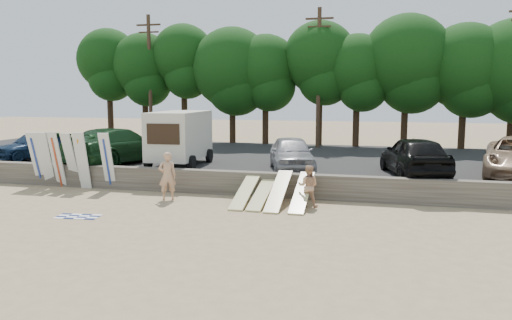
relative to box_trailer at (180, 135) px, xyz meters
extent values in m
plane|color=tan|center=(3.51, -5.99, -2.19)|extent=(120.00, 120.00, 0.00)
cube|color=#6B6356|center=(3.51, -2.99, -1.69)|extent=(44.00, 0.50, 1.00)
cube|color=#282828|center=(3.51, 4.51, -1.84)|extent=(44.00, 14.50, 0.70)
cylinder|color=#382616|center=(-10.68, 11.61, 0.57)|extent=(0.44, 0.44, 4.12)
sphere|color=#164A15|center=(-10.68, 11.61, 4.60)|extent=(4.64, 4.64, 4.64)
cylinder|color=#382616|center=(-7.72, 11.61, 0.42)|extent=(0.44, 0.44, 3.82)
sphere|color=#164A15|center=(-7.72, 11.61, 4.15)|extent=(4.73, 4.73, 4.73)
cylinder|color=#382616|center=(-4.56, 11.61, 0.64)|extent=(0.44, 0.44, 4.25)
sphere|color=#164A15|center=(-4.56, 11.61, 4.79)|extent=(4.54, 4.54, 4.54)
cylinder|color=#382616|center=(-0.86, 11.61, 0.31)|extent=(0.44, 0.44, 3.61)
sphere|color=#164A15|center=(-0.86, 11.61, 3.84)|extent=(5.76, 5.76, 5.76)
cylinder|color=#382616|center=(1.58, 11.61, 0.29)|extent=(0.44, 0.44, 3.57)
sphere|color=#164A15|center=(1.58, 11.61, 3.78)|extent=(4.74, 4.74, 4.74)
cylinder|color=#382616|center=(5.38, 11.61, 0.52)|extent=(0.44, 0.44, 4.02)
sphere|color=#164A15|center=(5.38, 11.61, 4.45)|extent=(4.99, 4.99, 4.99)
cylinder|color=#382616|center=(7.91, 11.35, 0.27)|extent=(0.44, 0.44, 3.53)
sphere|color=#164A15|center=(7.91, 11.35, 3.72)|extent=(4.51, 4.51, 4.51)
cylinder|color=#382616|center=(11.04, 11.61, 0.45)|extent=(0.44, 0.44, 3.88)
sphere|color=#164A15|center=(11.04, 11.61, 4.25)|extent=(5.88, 5.88, 5.88)
cylinder|color=#382616|center=(14.61, 11.61, 0.28)|extent=(0.44, 0.44, 3.55)
sphere|color=#164A15|center=(14.61, 11.61, 3.75)|extent=(5.47, 5.47, 5.47)
cylinder|color=#382616|center=(17.48, 11.61, 0.24)|extent=(0.44, 0.44, 3.45)
cylinder|color=#473321|center=(-6.49, 10.01, 3.01)|extent=(0.26, 0.26, 9.00)
cube|color=#473321|center=(-6.49, 10.01, 6.81)|extent=(1.80, 0.12, 0.12)
cube|color=#473321|center=(-6.49, 10.01, 6.31)|extent=(1.50, 0.10, 0.10)
cylinder|color=#473321|center=(5.51, 10.01, 3.01)|extent=(0.26, 0.26, 9.00)
cube|color=#473321|center=(5.51, 10.01, 6.81)|extent=(1.80, 0.12, 0.12)
cube|color=#473321|center=(5.51, 10.01, 6.31)|extent=(1.50, 0.10, 0.10)
cube|color=beige|center=(0.00, 0.01, 0.02)|extent=(2.27, 4.26, 2.29)
cube|color=black|center=(0.10, -2.10, 0.23)|extent=(1.56, 0.11, 0.94)
cylinder|color=black|center=(-1.03, -1.40, -1.15)|extent=(0.24, 0.70, 0.69)
cylinder|color=black|center=(1.15, -1.30, -1.15)|extent=(0.24, 0.70, 0.69)
cylinder|color=black|center=(-1.16, 1.31, -1.15)|extent=(0.24, 0.70, 0.69)
cylinder|color=black|center=(1.03, 1.41, -1.15)|extent=(0.24, 0.70, 0.69)
imported|color=#132743|center=(-8.65, 0.34, -0.74)|extent=(3.26, 4.71, 1.49)
imported|color=#133518|center=(-3.40, -0.14, -0.58)|extent=(3.57, 6.59, 1.81)
imported|color=#98989D|center=(5.65, -0.17, -0.70)|extent=(3.08, 4.95, 1.57)
imported|color=black|center=(11.07, -0.48, -0.62)|extent=(3.18, 5.46, 1.75)
cube|color=silver|center=(-5.60, -3.43, -0.93)|extent=(0.54, 0.79, 2.52)
cube|color=silver|center=(-5.09, -3.45, -0.93)|extent=(0.58, 0.78, 2.53)
cube|color=silver|center=(-4.51, -3.46, -0.91)|extent=(0.55, 0.66, 2.55)
cube|color=silver|center=(-3.85, -3.36, -0.93)|extent=(0.55, 0.81, 2.51)
cube|color=silver|center=(-3.25, -3.43, -0.93)|extent=(0.61, 0.82, 2.52)
cube|color=silver|center=(-3.15, -3.54, -0.91)|extent=(0.52, 0.57, 2.56)
cube|color=silver|center=(-1.98, -3.41, -0.91)|extent=(0.50, 0.63, 2.55)
cube|color=#D6CC87|center=(4.62, -4.45, -1.71)|extent=(0.56, 2.88, 0.97)
cube|color=#D6CC87|center=(5.28, -4.41, -1.77)|extent=(0.56, 2.92, 0.84)
cube|color=#D6CC87|center=(5.97, -4.56, -1.62)|extent=(0.56, 2.82, 1.15)
cube|color=#D6CC87|center=(6.86, -4.51, -1.63)|extent=(0.56, 2.84, 1.11)
imported|color=tan|center=(1.44, -4.66, -1.22)|extent=(0.84, 0.74, 1.94)
imported|color=tan|center=(7.08, -4.45, -1.40)|extent=(0.78, 0.61, 1.58)
cube|color=#227F49|center=(4.37, -4.07, -2.03)|extent=(0.46, 0.42, 0.32)
cube|color=orange|center=(5.57, -3.66, -2.08)|extent=(0.37, 0.34, 0.22)
plane|color=white|center=(-0.42, -8.01, -2.18)|extent=(1.67, 1.67, 0.00)
camera|label=1|loc=(9.80, -22.80, 2.07)|focal=35.00mm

